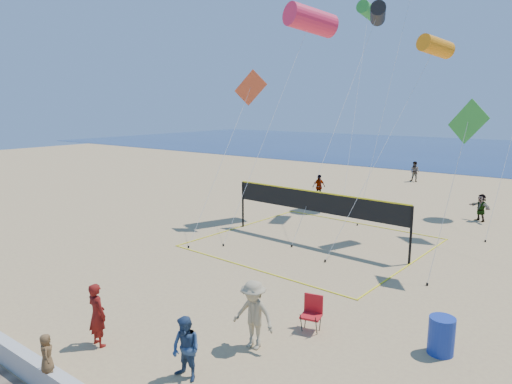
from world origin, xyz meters
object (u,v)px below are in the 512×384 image
Objects in this scene: trash_barrel at (441,336)px; woman at (97,315)px; volleyball_net at (316,208)px; camp_chair at (312,311)px.

woman is at bearing -145.88° from trash_barrel.
woman is 0.18× the size of volleyball_net.
woman reaches higher than trash_barrel.
volleyball_net is at bearing 138.70° from trash_barrel.
volleyball_net reaches higher than camp_chair.
woman reaches higher than camp_chair.
volleyball_net is at bearing 106.15° from camp_chair.
volleyball_net reaches higher than trash_barrel.
woman is 5.89m from camp_chair.
camp_chair is 0.12× the size of volleyball_net.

